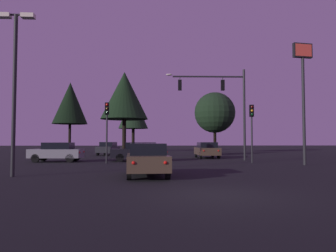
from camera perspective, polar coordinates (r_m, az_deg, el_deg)
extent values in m
plane|color=black|center=(34.24, 0.52, -5.44)|extent=(168.00, 168.00, 0.00)
cylinder|color=#232326|center=(27.98, 13.48, 1.99)|extent=(0.20, 0.20, 7.78)
cylinder|color=#232326|center=(27.81, 7.23, 8.75)|extent=(6.12, 0.28, 0.14)
ellipsoid|color=#F4EACC|center=(27.53, 0.21, 9.16)|extent=(0.56, 0.28, 0.16)
cylinder|color=#232326|center=(27.99, 9.74, 8.39)|extent=(0.05, 0.05, 0.29)
cube|color=black|center=(27.88, 9.75, 7.20)|extent=(0.31, 0.25, 0.90)
sphere|color=#4C0A0A|center=(28.07, 9.69, 7.71)|extent=(0.18, 0.18, 0.18)
sphere|color=#F9A319|center=(28.02, 9.69, 7.15)|extent=(0.18, 0.18, 0.18)
sphere|color=#0C4219|center=(27.97, 9.70, 6.58)|extent=(0.18, 0.18, 0.18)
cylinder|color=#232326|center=(27.52, 2.13, 8.54)|extent=(0.05, 0.05, 0.29)
cube|color=black|center=(27.41, 2.13, 7.32)|extent=(0.31, 0.25, 0.90)
sphere|color=#4C0A0A|center=(27.59, 2.11, 7.84)|extent=(0.18, 0.18, 0.18)
sphere|color=#F9A319|center=(27.54, 2.11, 7.27)|extent=(0.18, 0.18, 0.18)
sphere|color=#0C4219|center=(27.50, 2.12, 6.69)|extent=(0.18, 0.18, 0.18)
cylinder|color=#232326|center=(24.66, 14.76, -2.40)|extent=(0.12, 0.12, 3.45)
cube|color=black|center=(24.77, 14.70, 2.64)|extent=(0.30, 0.24, 0.90)
sphere|color=#4C0A0A|center=(24.66, 14.79, 3.32)|extent=(0.18, 0.18, 0.18)
sphere|color=#F9A319|center=(24.63, 14.79, 2.67)|extent=(0.18, 0.18, 0.18)
sphere|color=#0C4219|center=(24.61, 14.80, 2.03)|extent=(0.18, 0.18, 0.18)
cylinder|color=#232326|center=(23.78, -10.89, -2.30)|extent=(0.12, 0.12, 3.57)
cube|color=black|center=(23.90, -10.84, 3.06)|extent=(0.32, 0.26, 0.90)
sphere|color=red|center=(23.79, -10.86, 3.77)|extent=(0.18, 0.18, 0.18)
sphere|color=#56380C|center=(23.76, -10.87, 3.10)|extent=(0.18, 0.18, 0.18)
sphere|color=#0C4219|center=(23.74, -10.87, 2.43)|extent=(0.18, 0.18, 0.18)
cube|color=#473828|center=(14.92, -3.78, -6.43)|extent=(2.09, 4.18, 0.68)
cube|color=black|center=(14.74, -3.74, -4.14)|extent=(1.71, 2.30, 0.52)
cylinder|color=black|center=(16.27, -6.90, -7.31)|extent=(0.24, 0.65, 0.64)
cylinder|color=black|center=(16.34, -1.14, -7.31)|extent=(0.24, 0.65, 0.64)
cylinder|color=black|center=(13.59, -6.96, -8.22)|extent=(0.24, 0.65, 0.64)
cylinder|color=black|center=(13.68, -0.07, -8.20)|extent=(0.24, 0.65, 0.64)
sphere|color=red|center=(12.85, -6.19, -6.57)|extent=(0.14, 0.14, 0.14)
sphere|color=red|center=(12.93, -0.48, -6.56)|extent=(0.14, 0.14, 0.14)
cube|color=black|center=(26.21, -5.30, -4.82)|extent=(4.61, 2.22, 0.68)
cube|color=black|center=(26.20, -4.96, -3.51)|extent=(2.53, 1.81, 0.52)
cylinder|color=black|center=(25.37, -8.60, -5.64)|extent=(0.65, 0.25, 0.64)
cylinder|color=black|center=(27.07, -8.50, -5.46)|extent=(0.65, 0.25, 0.64)
cylinder|color=black|center=(25.46, -1.90, -5.66)|extent=(0.65, 0.25, 0.64)
cylinder|color=black|center=(27.15, -2.22, -5.48)|extent=(0.65, 0.25, 0.64)
sphere|color=red|center=(25.71, -0.22, -4.65)|extent=(0.14, 0.14, 0.14)
sphere|color=red|center=(27.03, -0.55, -4.56)|extent=(0.14, 0.14, 0.14)
cube|color=gray|center=(26.63, -19.33, -4.65)|extent=(4.06, 1.96, 0.68)
cube|color=black|center=(26.56, -19.01, -3.36)|extent=(2.22, 1.63, 0.52)
cylinder|color=black|center=(26.37, -22.62, -5.35)|extent=(0.65, 0.23, 0.64)
cylinder|color=black|center=(27.83, -21.37, -5.23)|extent=(0.65, 0.23, 0.64)
cylinder|color=black|center=(25.49, -17.13, -5.54)|extent=(0.65, 0.23, 0.64)
cylinder|color=black|center=(27.00, -16.15, -5.39)|extent=(0.65, 0.23, 0.64)
sphere|color=red|center=(25.44, -15.53, -4.57)|extent=(0.14, 0.14, 0.14)
sphere|color=red|center=(26.64, -14.81, -4.49)|extent=(0.14, 0.14, 0.14)
cube|color=#232328|center=(37.98, -10.67, -4.13)|extent=(2.37, 4.18, 0.68)
cube|color=black|center=(38.11, -10.60, -3.23)|extent=(1.83, 2.35, 0.52)
cylinder|color=black|center=(36.52, -10.11, -4.73)|extent=(0.30, 0.66, 0.64)
cylinder|color=black|center=(36.99, -12.43, -4.68)|extent=(0.30, 0.66, 0.64)
cylinder|color=black|center=(39.02, -9.02, -4.61)|extent=(0.30, 0.66, 0.64)
cylinder|color=black|center=(39.46, -11.20, -4.57)|extent=(0.30, 0.66, 0.64)
sphere|color=red|center=(39.71, -8.98, -3.94)|extent=(0.14, 0.14, 0.14)
sphere|color=red|center=(40.05, -10.68, -3.91)|extent=(0.14, 0.14, 0.14)
cube|color=#473828|center=(31.21, 6.95, -4.48)|extent=(1.94, 4.41, 0.68)
cube|color=black|center=(31.05, 6.99, -3.38)|extent=(1.65, 2.39, 0.52)
cylinder|color=black|center=(32.51, 5.01, -5.01)|extent=(0.21, 0.64, 0.64)
cylinder|color=black|center=(32.80, 7.96, -4.98)|extent=(0.21, 0.64, 0.64)
cylinder|color=black|center=(29.65, 5.83, -5.23)|extent=(0.21, 0.64, 0.64)
cylinder|color=black|center=(29.97, 9.05, -5.19)|extent=(0.21, 0.64, 0.64)
sphere|color=red|center=(28.92, 6.43, -4.42)|extent=(0.14, 0.14, 0.14)
sphere|color=red|center=(29.17, 9.01, -4.39)|extent=(0.14, 0.14, 0.14)
cylinder|color=#232326|center=(16.44, -25.77, 5.05)|extent=(0.18, 0.18, 7.55)
cylinder|color=#232326|center=(17.35, -25.50, 17.51)|extent=(1.32, 0.10, 0.10)
cube|color=#F4EACC|center=(17.54, -27.24, 17.14)|extent=(0.60, 0.36, 0.20)
cube|color=#F4EACC|center=(17.13, -23.72, 17.55)|extent=(0.60, 0.36, 0.20)
cylinder|color=#232326|center=(23.69, 23.08, 2.48)|extent=(0.20, 0.20, 7.37)
cube|color=black|center=(24.41, 22.89, 12.31)|extent=(1.42, 0.48, 1.00)
cube|color=#EF4C38|center=(24.31, 23.08, 12.38)|extent=(1.22, 0.23, 0.84)
cylinder|color=black|center=(49.96, -6.25, -2.51)|extent=(0.46, 0.46, 3.59)
cone|color=black|center=(50.17, -6.22, 2.59)|extent=(4.63, 4.63, 5.32)
cylinder|color=black|center=(48.88, -17.16, -2.07)|extent=(0.38, 0.38, 4.16)
cone|color=black|center=(49.20, -17.08, 3.94)|extent=(5.07, 5.07, 6.14)
cylinder|color=black|center=(32.05, -7.85, -2.19)|extent=(0.39, 0.39, 3.82)
cone|color=black|center=(32.38, -7.80, 5.43)|extent=(4.71, 4.71, 4.77)
cylinder|color=black|center=(46.51, 8.38, -2.42)|extent=(0.42, 0.42, 3.70)
sphere|color=black|center=(46.69, 8.35, 2.39)|extent=(5.89, 5.89, 5.89)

